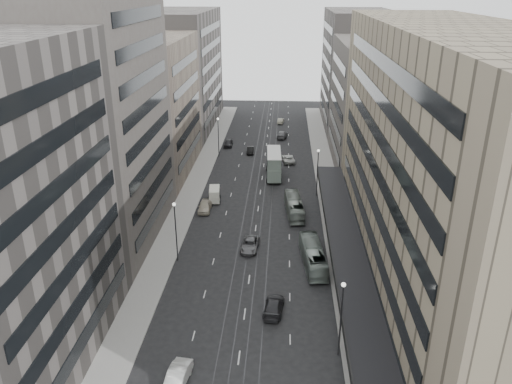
% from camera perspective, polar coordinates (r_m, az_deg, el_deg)
% --- Properties ---
extents(ground, '(220.00, 220.00, 0.00)m').
position_cam_1_polar(ground, '(55.91, -1.39, -14.37)').
color(ground, black).
rests_on(ground, ground).
extents(sidewalk_right, '(4.00, 125.00, 0.15)m').
position_cam_1_polar(sidewalk_right, '(88.95, 8.29, 0.24)').
color(sidewalk_right, gray).
rests_on(sidewalk_right, ground).
extents(sidewalk_left, '(4.00, 125.00, 0.15)m').
position_cam_1_polar(sidewalk_left, '(89.99, -7.11, 0.58)').
color(sidewalk_left, gray).
rests_on(sidewalk_left, ground).
extents(department_store, '(19.20, 60.00, 30.00)m').
position_cam_1_polar(department_store, '(58.40, 20.64, 2.47)').
color(department_store, '#756855').
rests_on(department_store, ground).
extents(building_right_mid, '(15.00, 28.00, 24.00)m').
position_cam_1_polar(building_right_mid, '(100.41, 13.52, 9.61)').
color(building_right_mid, '#49443F').
rests_on(building_right_mid, ground).
extents(building_right_far, '(15.00, 32.00, 28.00)m').
position_cam_1_polar(building_right_far, '(129.18, 11.43, 13.50)').
color(building_right_far, '#66605C').
rests_on(building_right_far, ground).
extents(building_left_b, '(15.00, 26.00, 34.00)m').
position_cam_1_polar(building_left_b, '(70.35, -18.13, 7.85)').
color(building_left_b, '#49443F').
rests_on(building_left_b, ground).
extents(building_left_c, '(15.00, 28.00, 25.00)m').
position_cam_1_polar(building_left_c, '(96.30, -12.23, 9.48)').
color(building_left_c, '#796E5E').
rests_on(building_left_c, ground).
extents(building_left_d, '(15.00, 38.00, 28.00)m').
position_cam_1_polar(building_left_d, '(127.56, -8.45, 13.59)').
color(building_left_d, '#66605C').
rests_on(building_left_d, ground).
extents(lamp_right_near, '(0.44, 0.44, 8.32)m').
position_cam_1_polar(lamp_right_near, '(49.01, 9.75, -13.23)').
color(lamp_right_near, '#262628').
rests_on(lamp_right_near, ground).
extents(lamp_right_far, '(0.44, 0.44, 8.32)m').
position_cam_1_polar(lamp_right_far, '(84.60, 7.06, 2.85)').
color(lamp_right_far, '#262628').
rests_on(lamp_right_far, ground).
extents(lamp_left_near, '(0.44, 0.44, 8.32)m').
position_cam_1_polar(lamp_left_near, '(64.67, -9.19, -3.75)').
color(lamp_left_near, '#262628').
rests_on(lamp_left_near, ground).
extents(lamp_left_far, '(0.44, 0.44, 8.32)m').
position_cam_1_polar(lamp_left_far, '(104.34, -4.33, 6.79)').
color(lamp_left_far, '#262628').
rests_on(lamp_left_far, ground).
extents(bus_near, '(3.40, 10.24, 2.80)m').
position_cam_1_polar(bus_near, '(65.04, 6.54, -7.24)').
color(bus_near, gray).
rests_on(bus_near, ground).
extents(bus_far, '(3.16, 9.84, 2.69)m').
position_cam_1_polar(bus_far, '(78.71, 4.39, -1.63)').
color(bus_far, gray).
rests_on(bus_far, ground).
extents(double_decker, '(3.08, 9.08, 4.91)m').
position_cam_1_polar(double_decker, '(93.32, 2.06, 3.26)').
color(double_decker, gray).
rests_on(double_decker, ground).
extents(panel_van, '(2.19, 3.94, 2.38)m').
position_cam_1_polar(panel_van, '(83.36, -4.77, -0.24)').
color(panel_van, beige).
rests_on(panel_van, ground).
extents(sedan_1, '(2.28, 4.99, 1.59)m').
position_cam_1_polar(sedan_1, '(48.58, -9.05, -20.29)').
color(sedan_1, white).
rests_on(sedan_1, ground).
extents(sedan_2, '(2.56, 5.04, 1.37)m').
position_cam_1_polar(sedan_2, '(68.68, -0.70, -6.03)').
color(sedan_2, '#5B5B5E').
rests_on(sedan_2, ground).
extents(sedan_3, '(2.57, 5.18, 1.45)m').
position_cam_1_polar(sedan_3, '(56.69, 2.05, -12.88)').
color(sedan_3, black).
rests_on(sedan_3, ground).
extents(sedan_4, '(2.00, 4.76, 1.61)m').
position_cam_1_polar(sedan_4, '(80.28, -5.87, -1.61)').
color(sedan_4, '#BBB19B').
rests_on(sedan_4, ground).
extents(sedan_5, '(1.57, 4.10, 1.34)m').
position_cam_1_polar(sedan_5, '(107.50, -0.64, 4.81)').
color(sedan_5, black).
rests_on(sedan_5, ground).
extents(sedan_6, '(2.95, 5.24, 1.38)m').
position_cam_1_polar(sedan_6, '(102.21, 3.72, 3.82)').
color(sedan_6, silver).
rests_on(sedan_6, ground).
extents(sedan_7, '(2.85, 5.62, 1.56)m').
position_cam_1_polar(sedan_7, '(118.80, 3.01, 6.59)').
color(sedan_7, '#58585B').
rests_on(sedan_7, ground).
extents(sedan_8, '(1.79, 4.44, 1.51)m').
position_cam_1_polar(sedan_8, '(112.34, -3.18, 5.62)').
color(sedan_8, '#242426').
rests_on(sedan_8, ground).
extents(sedan_9, '(1.84, 4.16, 1.33)m').
position_cam_1_polar(sedan_9, '(131.54, 2.84, 8.13)').
color(sedan_9, '#A19C85').
rests_on(sedan_9, ground).
extents(pedestrian, '(0.87, 0.80, 2.00)m').
position_cam_1_polar(pedestrian, '(49.52, 12.16, -19.02)').
color(pedestrian, black).
rests_on(pedestrian, sidewalk_right).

